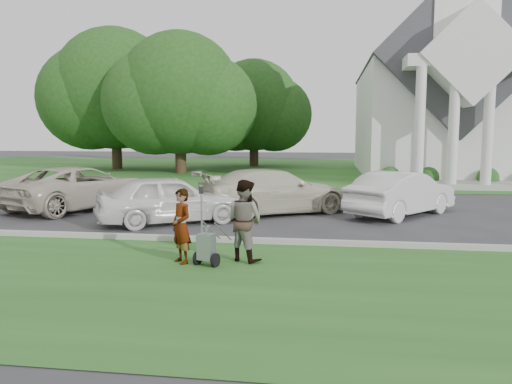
% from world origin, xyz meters
% --- Properties ---
extents(ground, '(120.00, 120.00, 0.00)m').
position_xyz_m(ground, '(0.00, 0.00, 0.00)').
color(ground, '#333335').
rests_on(ground, ground).
extents(grass_strip, '(80.00, 7.00, 0.01)m').
position_xyz_m(grass_strip, '(0.00, -3.00, 0.01)').
color(grass_strip, '#23581E').
rests_on(grass_strip, ground).
extents(church_lawn, '(80.00, 30.00, 0.01)m').
position_xyz_m(church_lawn, '(0.00, 27.00, 0.01)').
color(church_lawn, '#23581E').
rests_on(church_lawn, ground).
extents(curb, '(80.00, 0.18, 0.15)m').
position_xyz_m(curb, '(0.00, 0.55, 0.07)').
color(curb, '#9E9E93').
rests_on(curb, ground).
extents(church, '(9.19, 19.00, 24.10)m').
position_xyz_m(church, '(9.00, 23.11, 5.94)').
color(church, white).
rests_on(church, ground).
extents(tree_left, '(10.63, 8.40, 9.71)m').
position_xyz_m(tree_left, '(-8.01, 21.99, 5.11)').
color(tree_left, '#332316').
rests_on(tree_left, ground).
extents(tree_far, '(11.64, 9.20, 10.73)m').
position_xyz_m(tree_far, '(-14.01, 24.99, 5.69)').
color(tree_far, '#332316').
rests_on(tree_far, ground).
extents(tree_back, '(9.61, 7.60, 8.89)m').
position_xyz_m(tree_back, '(-4.01, 29.99, 4.73)').
color(tree_back, '#332316').
rests_on(tree_back, ground).
extents(striping_cart, '(0.69, 1.08, 0.93)m').
position_xyz_m(striping_cart, '(-0.35, -1.72, 0.40)').
color(striping_cart, black).
rests_on(striping_cart, ground).
extents(person_left, '(0.69, 0.68, 1.61)m').
position_xyz_m(person_left, '(-0.93, -1.59, 0.81)').
color(person_left, '#999999').
rests_on(person_left, ground).
extents(person_right, '(1.09, 1.01, 1.79)m').
position_xyz_m(person_right, '(0.37, -1.19, 0.89)').
color(person_right, '#999999').
rests_on(person_right, ground).
extents(parking_meter_near, '(0.11, 0.10, 1.50)m').
position_xyz_m(parking_meter_near, '(-0.98, 0.33, 0.94)').
color(parking_meter_near, '#96989E').
rests_on(parking_meter_near, ground).
extents(car_a, '(4.72, 6.28, 1.59)m').
position_xyz_m(car_a, '(-6.89, 5.50, 0.79)').
color(car_a, beige).
rests_on(car_a, ground).
extents(car_b, '(4.75, 3.85, 1.52)m').
position_xyz_m(car_b, '(-2.68, 3.03, 0.76)').
color(car_b, white).
rests_on(car_b, ground).
extents(car_c, '(5.70, 4.79, 1.56)m').
position_xyz_m(car_c, '(0.32, 5.36, 0.78)').
color(car_c, beige).
rests_on(car_c, ground).
extents(car_d, '(4.13, 4.55, 1.51)m').
position_xyz_m(car_d, '(4.65, 5.55, 0.75)').
color(car_d, silver).
rests_on(car_d, ground).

